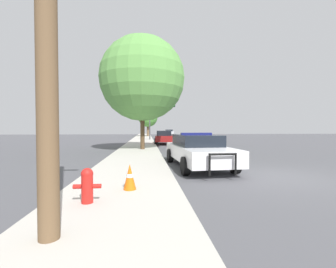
{
  "coord_description": "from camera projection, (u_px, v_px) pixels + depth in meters",
  "views": [
    {
      "loc": [
        -4.47,
        -7.4,
        1.67
      ],
      "look_at": [
        -2.17,
        16.84,
        1.04
      ],
      "focal_mm": 24.0,
      "sensor_mm": 36.0,
      "label": 1
    }
  ],
  "objects": [
    {
      "name": "car_background_midblock",
      "position": [
        164.0,
        137.0,
        23.41
      ],
      "size": [
        2.15,
        4.67,
        1.42
      ],
      "rotation": [
        0.0,
        0.0,
        -0.08
      ],
      "color": "maroon",
      "rests_on": "ground_plane"
    },
    {
      "name": "police_car",
      "position": [
        198.0,
        150.0,
        9.71
      ],
      "size": [
        2.37,
        5.31,
        1.48
      ],
      "rotation": [
        0.0,
        0.0,
        3.21
      ],
      "color": "white",
      "rests_on": "ground_plane"
    },
    {
      "name": "traffic_cone",
      "position": [
        130.0,
        177.0,
        5.64
      ],
      "size": [
        0.32,
        0.32,
        0.64
      ],
      "color": "orange",
      "rests_on": "sidewalk_left"
    },
    {
      "name": "traffic_light",
      "position": [
        160.0,
        111.0,
        30.56
      ],
      "size": [
        3.55,
        0.35,
        5.5
      ],
      "color": "#424247",
      "rests_on": "sidewalk_left"
    },
    {
      "name": "ground_plane",
      "position": [
        275.0,
        176.0,
        7.83
      ],
      "size": [
        110.0,
        110.0,
        0.0
      ],
      "primitive_type": "plane",
      "color": "#4F4F54"
    },
    {
      "name": "sidewalk_left",
      "position": [
        128.0,
        177.0,
        7.35
      ],
      "size": [
        3.0,
        110.0,
        0.13
      ],
      "color": "#BCB7AD",
      "rests_on": "ground_plane"
    },
    {
      "name": "fire_hydrant",
      "position": [
        87.0,
        184.0,
        4.63
      ],
      "size": [
        0.56,
        0.25,
        0.72
      ],
      "color": "red",
      "rests_on": "sidewalk_left"
    },
    {
      "name": "car_background_distant",
      "position": [
        169.0,
        132.0,
        51.47
      ],
      "size": [
        2.01,
        4.51,
        1.37
      ],
      "rotation": [
        0.0,
        0.0,
        0.01
      ],
      "color": "#B7B7BC",
      "rests_on": "ground_plane"
    },
    {
      "name": "tree_sidewalk_near",
      "position": [
        142.0,
        79.0,
        16.43
      ],
      "size": [
        6.19,
        6.19,
        8.27
      ],
      "color": "#4C3823",
      "rests_on": "sidewalk_left"
    },
    {
      "name": "tree_sidewalk_far",
      "position": [
        148.0,
        118.0,
        44.33
      ],
      "size": [
        3.77,
        3.77,
        5.57
      ],
      "color": "brown",
      "rests_on": "sidewalk_left"
    }
  ]
}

